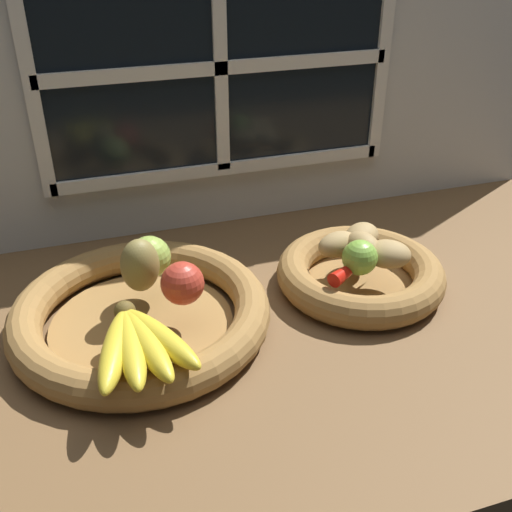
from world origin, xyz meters
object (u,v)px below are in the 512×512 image
(pear_brown, at_px, (140,265))
(potato_back, at_px, (362,236))
(fruit_bowl_right, at_px, (360,274))
(lime_near, at_px, (360,258))
(potato_large, at_px, (363,247))
(fruit_bowl_left, at_px, (141,314))
(banana_bunch_front, at_px, (138,343))
(potato_oblong, at_px, (338,244))
(apple_red_right, at_px, (182,283))
(chili_pepper, at_px, (360,262))
(potato_small, at_px, (388,254))
(apple_green_back, at_px, (150,257))

(pear_brown, distance_m, potato_back, 0.38)
(fruit_bowl_right, xyz_separation_m, lime_near, (-0.02, -0.04, 0.06))
(pear_brown, distance_m, lime_near, 0.34)
(potato_back, xyz_separation_m, potato_large, (-0.02, -0.04, 0.00))
(fruit_bowl_left, height_order, banana_bunch_front, banana_bunch_front)
(banana_bunch_front, distance_m, potato_oblong, 0.38)
(fruit_bowl_left, distance_m, apple_red_right, 0.09)
(potato_oblong, bearing_deg, chili_pepper, -70.06)
(potato_small, bearing_deg, apple_green_back, 166.49)
(fruit_bowl_left, relative_size, potato_large, 5.56)
(apple_green_back, relative_size, potato_back, 0.92)
(fruit_bowl_left, relative_size, apple_green_back, 5.93)
(fruit_bowl_left, xyz_separation_m, potato_small, (0.40, -0.03, 0.05))
(banana_bunch_front, bearing_deg, fruit_bowl_right, 18.32)
(fruit_bowl_right, relative_size, potato_small, 3.76)
(fruit_bowl_right, bearing_deg, potato_small, -45.00)
(apple_red_right, height_order, potato_oblong, apple_red_right)
(fruit_bowl_left, bearing_deg, chili_pepper, -3.82)
(potato_back, bearing_deg, pear_brown, -177.38)
(potato_small, relative_size, potato_large, 1.05)
(pear_brown, bearing_deg, apple_green_back, 61.57)
(apple_red_right, relative_size, potato_oblong, 0.87)
(fruit_bowl_right, height_order, chili_pepper, chili_pepper)
(potato_back, relative_size, lime_near, 1.27)
(banana_bunch_front, height_order, potato_small, potato_small)
(fruit_bowl_right, distance_m, pear_brown, 0.37)
(pear_brown, xyz_separation_m, chili_pepper, (0.34, -0.05, -0.03))
(banana_bunch_front, relative_size, potato_large, 2.56)
(potato_back, distance_m, potato_large, 0.04)
(potato_small, distance_m, potato_large, 0.04)
(potato_oblong, bearing_deg, fruit_bowl_right, -37.87)
(apple_red_right, distance_m, chili_pepper, 0.29)
(banana_bunch_front, distance_m, lime_near, 0.37)
(banana_bunch_front, bearing_deg, potato_large, 18.32)
(potato_back, bearing_deg, apple_green_back, 177.03)
(potato_small, distance_m, chili_pepper, 0.05)
(potato_oblong, height_order, potato_large, potato_large)
(pear_brown, relative_size, potato_small, 1.14)
(potato_oblong, bearing_deg, fruit_bowl_left, -175.59)
(lime_near, bearing_deg, fruit_bowl_left, 174.07)
(banana_bunch_front, bearing_deg, apple_red_right, 50.95)
(fruit_bowl_left, height_order, potato_oblong, potato_oblong)
(fruit_bowl_left, height_order, apple_red_right, apple_red_right)
(chili_pepper, bearing_deg, apple_red_right, 150.14)
(potato_small, distance_m, potato_back, 0.07)
(banana_bunch_front, relative_size, potato_back, 2.52)
(apple_red_right, bearing_deg, potato_oblong, 11.29)
(potato_small, relative_size, chili_pepper, 0.50)
(potato_back, bearing_deg, chili_pepper, -117.75)
(banana_bunch_front, bearing_deg, chili_pepper, 15.71)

